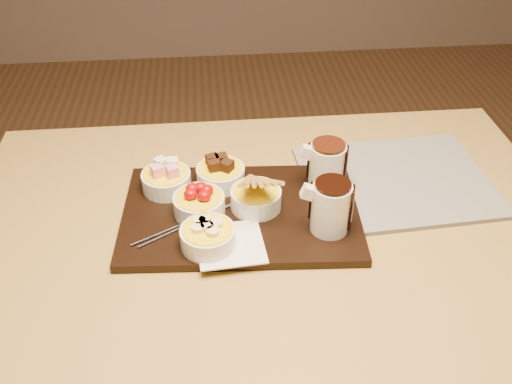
{
  "coord_description": "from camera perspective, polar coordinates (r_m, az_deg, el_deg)",
  "views": [
    {
      "loc": [
        -0.11,
        -0.84,
        1.47
      ],
      "look_at": [
        -0.03,
        0.02,
        0.81
      ],
      "focal_mm": 40.0,
      "sensor_mm": 36.0,
      "label": 1
    }
  ],
  "objects": [
    {
      "name": "fondue_skewers",
      "position": [
        1.09,
        -6.24,
        -2.74
      ],
      "size": [
        0.15,
        0.24,
        0.01
      ],
      "primitive_type": null,
      "rotation": [
        0.0,
        0.0,
        -1.08
      ],
      "color": "silver",
      "rests_on": "serving_board"
    },
    {
      "name": "bowl_cake",
      "position": [
        1.18,
        -3.55,
        1.64
      ],
      "size": [
        0.1,
        0.1,
        0.04
      ],
      "primitive_type": "cylinder",
      "color": "silver",
      "rests_on": "serving_board"
    },
    {
      "name": "newspaper",
      "position": [
        1.25,
        13.84,
        1.06
      ],
      "size": [
        0.41,
        0.33,
        0.01
      ],
      "primitive_type": "cube",
      "rotation": [
        0.0,
        0.0,
        0.07
      ],
      "color": "beige",
      "rests_on": "dining_table"
    },
    {
      "name": "pitcher_dark_chocolate",
      "position": [
        1.05,
        7.49,
        -1.57
      ],
      "size": [
        0.08,
        0.08,
        0.1
      ],
      "primitive_type": "cylinder",
      "rotation": [
        0.0,
        0.0,
        -0.06
      ],
      "color": "silver",
      "rests_on": "serving_board"
    },
    {
      "name": "bowl_bananas",
      "position": [
        1.03,
        -4.84,
        -4.56
      ],
      "size": [
        0.1,
        0.1,
        0.04
      ],
      "primitive_type": "cylinder",
      "color": "silver",
      "rests_on": "serving_board"
    },
    {
      "name": "napkin",
      "position": [
        1.04,
        -2.58,
        -5.24
      ],
      "size": [
        0.13,
        0.13,
        0.0
      ],
      "primitive_type": "cube",
      "rotation": [
        0.0,
        0.0,
        0.08
      ],
      "color": "white",
      "rests_on": "serving_board"
    },
    {
      "name": "pitcher_milk_chocolate",
      "position": [
        1.16,
        7.1,
        2.48
      ],
      "size": [
        0.08,
        0.08,
        0.1
      ],
      "primitive_type": "cylinder",
      "rotation": [
        0.0,
        0.0,
        -0.06
      ],
      "color": "silver",
      "rests_on": "serving_board"
    },
    {
      "name": "bowl_strawberries",
      "position": [
        1.1,
        -5.71,
        -1.28
      ],
      "size": [
        0.1,
        0.1,
        0.04
      ],
      "primitive_type": "cylinder",
      "color": "silver",
      "rests_on": "serving_board"
    },
    {
      "name": "bowl_marshmallows",
      "position": [
        1.17,
        -8.93,
        1.09
      ],
      "size": [
        0.1,
        0.1,
        0.04
      ],
      "primitive_type": "cylinder",
      "color": "silver",
      "rests_on": "serving_board"
    },
    {
      "name": "bowl_biscotti",
      "position": [
        1.11,
        -0.01,
        -0.69
      ],
      "size": [
        0.1,
        0.1,
        0.04
      ],
      "primitive_type": "cylinder",
      "color": "silver",
      "rests_on": "serving_board"
    },
    {
      "name": "dining_table",
      "position": [
        1.18,
        1.34,
        -6.68
      ],
      "size": [
        1.2,
        0.8,
        0.75
      ],
      "color": "#A6853D",
      "rests_on": "ground"
    },
    {
      "name": "serving_board",
      "position": [
        1.12,
        -1.53,
        -2.16
      ],
      "size": [
        0.48,
        0.33,
        0.02
      ],
      "primitive_type": "cube",
      "rotation": [
        0.0,
        0.0,
        -0.06
      ],
      "color": "black",
      "rests_on": "dining_table"
    }
  ]
}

